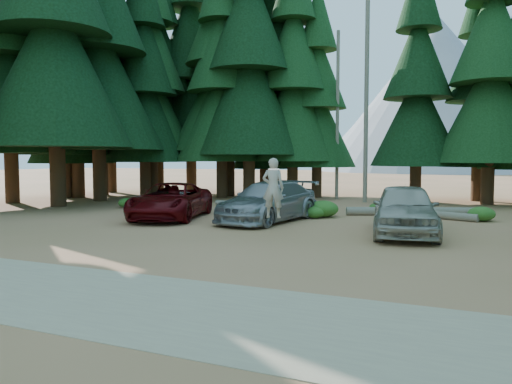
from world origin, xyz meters
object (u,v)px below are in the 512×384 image
(silver_minivan_right, at_px, (405,209))
(log_left, at_px, (250,204))
(silver_minivan_center, at_px, (268,202))
(log_mid, at_px, (431,214))
(log_right, at_px, (412,211))
(red_pickup, at_px, (171,201))
(frisbee_player, at_px, (273,188))

(silver_minivan_right, bearing_deg, log_left, 132.88)
(silver_minivan_center, distance_m, silver_minivan_right, 5.54)
(silver_minivan_right, xyz_separation_m, log_left, (-8.47, 6.57, -0.70))
(log_mid, relative_size, log_right, 0.67)
(red_pickup, distance_m, log_mid, 10.79)
(red_pickup, xyz_separation_m, log_mid, (9.85, 4.38, -0.58))
(silver_minivan_center, height_order, silver_minivan_right, silver_minivan_right)
(frisbee_player, relative_size, log_mid, 0.51)
(silver_minivan_center, relative_size, log_mid, 1.42)
(silver_minivan_right, distance_m, log_right, 5.74)
(red_pickup, relative_size, log_left, 1.42)
(red_pickup, height_order, log_right, red_pickup)
(silver_minivan_center, bearing_deg, log_right, 49.54)
(silver_minivan_center, xyz_separation_m, log_mid, (5.82, 3.62, -0.62))
(log_left, bearing_deg, silver_minivan_right, -43.46)
(silver_minivan_center, distance_m, log_right, 6.58)
(log_mid, bearing_deg, red_pickup, -134.03)
(frisbee_player, height_order, log_left, frisbee_player)
(red_pickup, bearing_deg, log_left, 66.25)
(frisbee_player, bearing_deg, log_right, -127.52)
(silver_minivan_right, bearing_deg, red_pickup, 166.68)
(log_mid, bearing_deg, silver_minivan_right, -73.35)
(frisbee_player, bearing_deg, red_pickup, -34.10)
(log_right, bearing_deg, silver_minivan_right, -107.66)
(frisbee_player, bearing_deg, silver_minivan_right, -169.28)
(silver_minivan_center, distance_m, log_mid, 6.88)
(red_pickup, xyz_separation_m, log_right, (9.00, 5.03, -0.55))
(log_mid, distance_m, log_right, 1.07)
(red_pickup, bearing_deg, silver_minivan_center, -4.27)
(silver_minivan_center, bearing_deg, frisbee_player, -56.39)
(red_pickup, relative_size, log_right, 0.94)
(log_left, bearing_deg, silver_minivan_center, -64.47)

